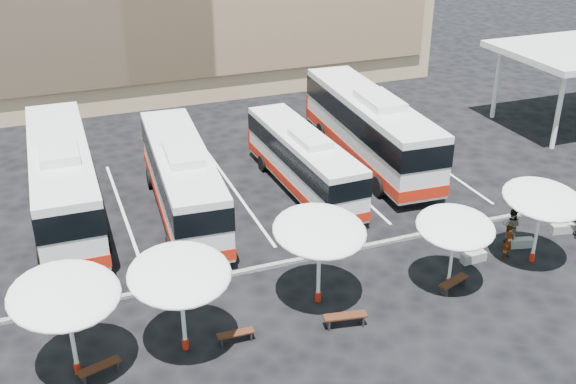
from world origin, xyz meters
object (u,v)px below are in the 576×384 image
object	(u,v)px
sunshade_2	(320,231)
conc_bench_1	(521,243)
bus_2	(303,159)
sunshade_3	(455,227)
wood_bench_3	(454,283)
passenger_1	(512,226)
bus_1	(182,177)
wood_bench_2	(345,318)
conc_bench_0	(473,257)
bus_3	(369,126)
passenger_0	(508,242)
conc_bench_2	(563,229)
wood_bench_0	(100,368)
wood_bench_1	(236,335)
sunshade_1	(180,274)
sunshade_0	(65,295)
sunshade_4	(543,199)
bus_0	(63,177)

from	to	relation	value
sunshade_2	conc_bench_1	distance (m)	10.82
bus_2	sunshade_3	xyz separation A→B (m)	(2.15, -10.74, 1.07)
wood_bench_3	passenger_1	distance (m)	5.17
sunshade_3	bus_2	bearing A→B (deg)	101.34
bus_1	sunshade_3	xyz separation A→B (m)	(8.74, -10.36, 0.86)
wood_bench_2	conc_bench_0	world-z (taller)	wood_bench_2
bus_3	passenger_0	world-z (taller)	bus_3
sunshade_2	conc_bench_2	bearing A→B (deg)	3.93
sunshade_2	conc_bench_2	distance (m)	13.45
bus_2	wood_bench_0	xyz separation A→B (m)	(-12.07, -11.11, -1.40)
sunshade_2	wood_bench_1	size ratio (longest dim) A/B	2.79
sunshade_1	passenger_0	bearing A→B (deg)	3.78
bus_3	conc_bench_2	distance (m)	12.16
sunshade_2	conc_bench_0	world-z (taller)	sunshade_2
sunshade_0	sunshade_3	xyz separation A→B (m)	(14.93, -0.09, -0.43)
sunshade_3	conc_bench_0	size ratio (longest dim) A/B	3.44
bus_1	wood_bench_3	world-z (taller)	bus_1
bus_2	bus_3	xyz separation A→B (m)	(5.02, 2.17, 0.45)
wood_bench_2	conc_bench_0	xyz separation A→B (m)	(7.28, 2.12, -0.17)
sunshade_1	sunshade_4	bearing A→B (deg)	1.21
bus_1	sunshade_3	size ratio (longest dim) A/B	3.07
bus_2	sunshade_2	distance (m)	10.42
wood_bench_1	passenger_1	size ratio (longest dim) A/B	0.79
wood_bench_1	conc_bench_1	world-z (taller)	wood_bench_1
sunshade_2	wood_bench_0	size ratio (longest dim) A/B	2.53
bus_0	wood_bench_1	distance (m)	13.47
bus_1	sunshade_2	size ratio (longest dim) A/B	3.15
sunshade_2	conc_bench_2	xyz separation A→B (m)	(13.07, 0.90, -3.03)
bus_2	sunshade_0	xyz separation A→B (m)	(-12.77, -10.65, 1.50)
wood_bench_0	passenger_0	size ratio (longest dim) A/B	0.95
wood_bench_3	conc_bench_1	size ratio (longest dim) A/B	1.38
sunshade_1	bus_2	bearing A→B (deg)	50.04
bus_3	wood_bench_0	bearing A→B (deg)	-139.40
bus_2	passenger_1	size ratio (longest dim) A/B	6.18
wood_bench_3	conc_bench_0	xyz separation A→B (m)	(2.07, 1.54, -0.13)
bus_0	wood_bench_3	xyz separation A→B (m)	(14.25, -12.44, -1.79)
sunshade_2	bus_3	bearing A→B (deg)	54.99
wood_bench_0	wood_bench_1	bearing A→B (deg)	0.90
sunshade_3	wood_bench_3	bearing A→B (deg)	-84.30
wood_bench_2	sunshade_2	bearing A→B (deg)	99.49
bus_0	passenger_1	world-z (taller)	bus_0
conc_bench_0	passenger_0	world-z (taller)	passenger_0
sunshade_4	passenger_0	size ratio (longest dim) A/B	2.23
passenger_1	conc_bench_2	bearing A→B (deg)	-133.61
bus_3	sunshade_0	size ratio (longest dim) A/B	2.84
conc_bench_0	sunshade_2	bearing A→B (deg)	-178.09
sunshade_1	sunshade_3	size ratio (longest dim) A/B	0.95
sunshade_3	sunshade_0	bearing A→B (deg)	179.65
conc_bench_1	conc_bench_0	bearing A→B (deg)	-174.24
sunshade_2	passenger_1	world-z (taller)	sunshade_2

